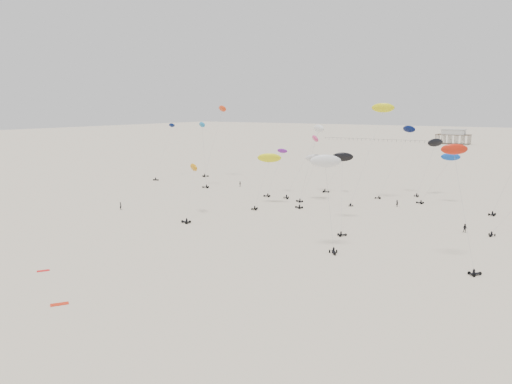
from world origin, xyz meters
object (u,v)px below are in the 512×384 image
Objects in this scene: rig_4 at (327,177)px; spectator_0 at (121,210)px; pavilion_main at (453,138)px; rig_9 at (445,165)px.

spectator_0 is (-56.29, 4.74, -12.88)m from rig_4.
pavilion_main is 267.73m from spectator_0.
rig_4 is 57.94m from spectator_0.
rig_9 is at bearing -117.13° from spectator_0.
rig_9 is (38.54, -215.97, 5.69)m from pavilion_main.
pavilion_main is at bearing -118.14° from rig_4.
rig_9 reaches higher than pavilion_main.
rig_9 reaches higher than spectator_0.
pavilion_main is 1.25× the size of rig_4.
rig_4 reaches higher than rig_9.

